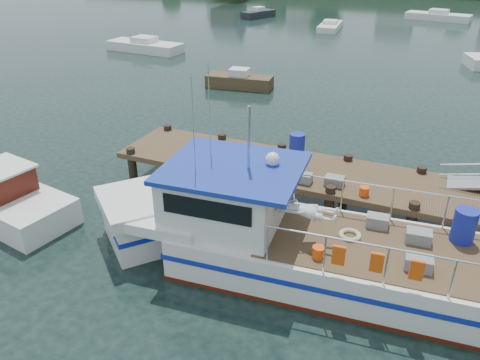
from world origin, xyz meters
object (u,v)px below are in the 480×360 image
at_px(moored_rowboat, 239,81).
at_px(moored_far, 438,16).
at_px(moored_a, 145,46).
at_px(moored_e, 258,14).
at_px(moored_d, 330,26).
at_px(lobster_boat, 275,235).

relative_size(moored_rowboat, moored_far, 0.58).
distance_m(moored_rowboat, moored_a, 13.51).
bearing_deg(moored_rowboat, moored_e, 132.30).
bearing_deg(moored_e, moored_d, -13.62).
xyz_separation_m(moored_far, moored_e, (-20.03, -6.59, 0.02)).
height_order(lobster_boat, moored_rowboat, lobster_boat).
bearing_deg(moored_far, moored_a, -132.83).
xyz_separation_m(lobster_boat, moored_far, (1.80, 51.42, -0.57)).
bearing_deg(moored_far, moored_rowboat, -111.25).
relative_size(moored_a, moored_e, 1.39).
bearing_deg(moored_a, moored_rowboat, -6.84).
relative_size(moored_rowboat, moored_e, 0.90).
bearing_deg(lobster_boat, moored_rowboat, 111.85).
relative_size(lobster_boat, moored_e, 2.46).
relative_size(moored_far, moored_d, 1.29).
height_order(moored_rowboat, moored_a, moored_rowboat).
bearing_deg(moored_rowboat, moored_d, 112.90).
height_order(moored_rowboat, moored_far, moored_rowboat).
xyz_separation_m(lobster_boat, moored_d, (-8.22, 40.04, -0.66)).
xyz_separation_m(moored_rowboat, moored_far, (10.07, 35.02, -0.00)).
distance_m(moored_far, moored_d, 15.17).
xyz_separation_m(lobster_boat, moored_a, (-19.95, 23.19, -0.57)).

